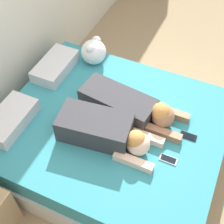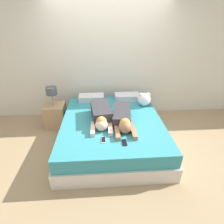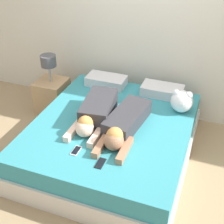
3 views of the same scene
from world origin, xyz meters
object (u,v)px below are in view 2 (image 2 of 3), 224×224
(pillow_head_left, at_px, (91,98))
(cell_phone_right, at_px, (124,143))
(person_left, at_px, (101,115))
(plush_toy, at_px, (144,99))
(pillow_head_right, at_px, (127,97))
(cell_phone_left, at_px, (103,140))
(nightstand, at_px, (55,114))
(person_right, at_px, (123,118))
(bed, at_px, (112,131))

(pillow_head_left, xyz_separation_m, cell_phone_right, (0.54, -1.53, -0.06))
(person_left, relative_size, plush_toy, 3.28)
(pillow_head_right, distance_m, plush_toy, 0.44)
(cell_phone_left, relative_size, cell_phone_right, 1.00)
(person_left, xyz_separation_m, plush_toy, (0.89, 0.56, 0.03))
(pillow_head_left, bearing_deg, cell_phone_left, -80.98)
(pillow_head_right, bearing_deg, nightstand, -172.80)
(pillow_head_left, bearing_deg, person_left, -76.65)
(cell_phone_left, relative_size, plush_toy, 0.54)
(cell_phone_left, bearing_deg, plush_toy, 52.56)
(plush_toy, height_order, nightstand, nightstand)
(pillow_head_right, height_order, cell_phone_left, pillow_head_right)
(person_left, bearing_deg, person_right, -13.90)
(pillow_head_right, xyz_separation_m, cell_phone_right, (-0.26, -1.53, -0.06))
(person_right, xyz_separation_m, cell_phone_left, (-0.35, -0.48, -0.09))
(cell_phone_left, distance_m, nightstand, 1.62)
(pillow_head_left, relative_size, plush_toy, 1.92)
(bed, xyz_separation_m, person_left, (-0.19, -0.03, 0.36))
(pillow_head_right, relative_size, cell_phone_left, 3.59)
(bed, xyz_separation_m, pillow_head_right, (0.40, 0.84, 0.32))
(cell_phone_right, xyz_separation_m, plush_toy, (0.57, 1.23, 0.14))
(pillow_head_right, distance_m, person_left, 1.05)
(bed, relative_size, cell_phone_left, 13.82)
(bed, bearing_deg, cell_phone_right, -78.82)
(cell_phone_left, bearing_deg, person_right, 54.09)
(plush_toy, bearing_deg, pillow_head_left, 164.45)
(bed, distance_m, pillow_head_right, 0.99)
(pillow_head_left, height_order, cell_phone_left, pillow_head_left)
(cell_phone_left, distance_m, cell_phone_right, 0.32)
(person_right, distance_m, cell_phone_left, 0.60)
(pillow_head_left, relative_size, person_right, 0.52)
(nightstand, bearing_deg, bed, -28.62)
(person_left, distance_m, person_right, 0.38)
(bed, relative_size, nightstand, 2.33)
(cell_phone_left, distance_m, plush_toy, 1.44)
(plush_toy, distance_m, nightstand, 1.92)
(plush_toy, bearing_deg, person_right, -128.53)
(pillow_head_right, height_order, cell_phone_right, pillow_head_right)
(person_left, bearing_deg, cell_phone_right, -63.58)
(pillow_head_left, xyz_separation_m, person_right, (0.58, -0.96, 0.03))
(person_right, height_order, cell_phone_right, person_right)
(person_left, bearing_deg, nightstand, 145.79)
(pillow_head_left, distance_m, cell_phone_left, 1.46)
(pillow_head_right, distance_m, cell_phone_left, 1.55)
(plush_toy, relative_size, nightstand, 0.31)
(pillow_head_left, xyz_separation_m, plush_toy, (1.10, -0.31, 0.08))
(pillow_head_left, bearing_deg, cell_phone_right, -70.74)
(pillow_head_left, xyz_separation_m, person_left, (0.21, -0.87, 0.05))
(pillow_head_left, height_order, plush_toy, plush_toy)
(person_right, bearing_deg, cell_phone_left, -125.91)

